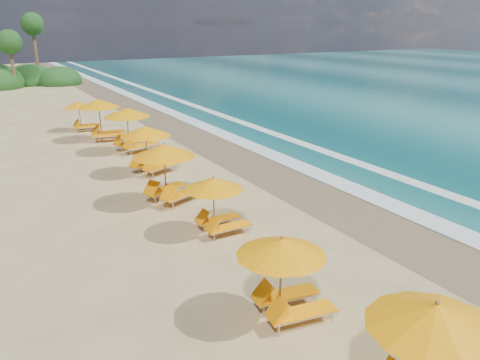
# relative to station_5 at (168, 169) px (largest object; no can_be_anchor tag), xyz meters

# --- Properties ---
(ground) EXTENTS (160.00, 160.00, 0.00)m
(ground) POSITION_rel_station_5_xyz_m (2.11, -2.06, -1.42)
(ground) COLOR tan
(ground) RESTS_ON ground
(wet_sand) EXTENTS (4.00, 160.00, 0.01)m
(wet_sand) POSITION_rel_station_5_xyz_m (6.11, -2.06, -1.41)
(wet_sand) COLOR olive
(wet_sand) RESTS_ON ground
(surf_foam) EXTENTS (4.00, 160.00, 0.01)m
(surf_foam) POSITION_rel_station_5_xyz_m (8.81, -2.06, -1.39)
(surf_foam) COLOR white
(surf_foam) RESTS_ON ground
(station_2) EXTENTS (2.71, 2.51, 2.46)m
(station_2) POSITION_rel_station_5_xyz_m (0.15, -12.80, -0.04)
(station_2) COLOR olive
(station_2) RESTS_ON ground
(station_3) EXTENTS (2.60, 2.47, 2.22)m
(station_3) POSITION_rel_station_5_xyz_m (-0.45, -8.95, -0.17)
(station_3) COLOR olive
(station_3) RESTS_ON ground
(station_4) EXTENTS (2.25, 2.07, 2.09)m
(station_4) POSITION_rel_station_5_xyz_m (0.38, -3.62, -0.25)
(station_4) COLOR olive
(station_4) RESTS_ON ground
(station_5) EXTENTS (3.30, 3.27, 2.53)m
(station_5) POSITION_rel_station_5_xyz_m (0.00, 0.00, 0.00)
(station_5) COLOR olive
(station_5) RESTS_ON ground
(station_6) EXTENTS (3.18, 3.16, 2.43)m
(station_6) POSITION_rel_station_5_xyz_m (0.64, 4.14, -0.06)
(station_6) COLOR olive
(station_6) RESTS_ON ground
(station_7) EXTENTS (3.22, 3.11, 2.59)m
(station_7) POSITION_rel_station_5_xyz_m (1.13, 8.60, 0.04)
(station_7) COLOR olive
(station_7) RESTS_ON ground
(station_8) EXTENTS (3.22, 3.10, 2.62)m
(station_8) POSITION_rel_station_5_xyz_m (0.50, 12.20, 0.05)
(station_8) COLOR olive
(station_8) RESTS_ON ground
(station_9) EXTENTS (2.25, 2.10, 2.02)m
(station_9) POSITION_rel_station_5_xyz_m (-0.07, 15.64, -0.29)
(station_9) COLOR olive
(station_9) RESTS_ON ground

